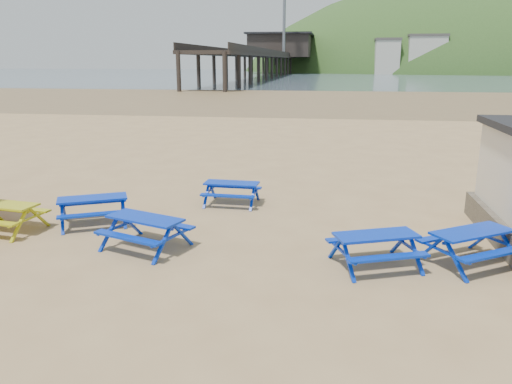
# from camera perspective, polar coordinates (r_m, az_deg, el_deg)

# --- Properties ---
(ground) EXTENTS (400.00, 400.00, 0.00)m
(ground) POSITION_cam_1_polar(r_m,az_deg,el_deg) (13.62, -2.39, -5.61)
(ground) COLOR tan
(ground) RESTS_ON ground
(wet_sand) EXTENTS (400.00, 400.00, 0.00)m
(wet_sand) POSITION_cam_1_polar(r_m,az_deg,el_deg) (67.73, 6.71, 10.68)
(wet_sand) COLOR olive
(wet_sand) RESTS_ON ground
(sea) EXTENTS (400.00, 400.00, 0.00)m
(sea) POSITION_cam_1_polar(r_m,az_deg,el_deg) (182.60, 8.16, 13.16)
(sea) COLOR #4B5E6B
(sea) RESTS_ON ground
(picnic_table_blue_a) EXTENTS (2.47, 2.30, 0.83)m
(picnic_table_blue_a) POSITION_cam_1_polar(r_m,az_deg,el_deg) (15.63, -18.08, -2.04)
(picnic_table_blue_a) COLOR #0014B9
(picnic_table_blue_a) RESTS_ON ground
(picnic_table_blue_b) EXTENTS (1.88, 1.54, 0.76)m
(picnic_table_blue_b) POSITION_cam_1_polar(r_m,az_deg,el_deg) (16.94, -2.79, -0.15)
(picnic_table_blue_b) COLOR #0014B9
(picnic_table_blue_b) RESTS_ON ground
(picnic_table_blue_d) EXTENTS (2.46, 2.22, 0.85)m
(picnic_table_blue_d) POSITION_cam_1_polar(r_m,az_deg,el_deg) (13.27, -12.49, -4.57)
(picnic_table_blue_d) COLOR #0014B9
(picnic_table_blue_d) RESTS_ON ground
(picnic_table_blue_e) EXTENTS (2.38, 2.16, 0.81)m
(picnic_table_blue_e) POSITION_cam_1_polar(r_m,az_deg,el_deg) (12.18, 13.48, -6.49)
(picnic_table_blue_e) COLOR #0014B9
(picnic_table_blue_e) RESTS_ON ground
(picnic_table_blue_f) EXTENTS (2.57, 2.46, 0.84)m
(picnic_table_blue_f) POSITION_cam_1_polar(r_m,az_deg,el_deg) (13.03, 23.30, -5.84)
(picnic_table_blue_f) COLOR #0014B9
(picnic_table_blue_f) RESTS_ON ground
(picnic_table_yellow) EXTENTS (2.15, 1.83, 0.82)m
(picnic_table_yellow) POSITION_cam_1_polar(r_m,az_deg,el_deg) (15.96, -26.78, -2.61)
(picnic_table_yellow) COLOR #AFA10A
(picnic_table_yellow) RESTS_ON ground
(pier) EXTENTS (24.00, 220.00, 39.29)m
(pier) POSITION_cam_1_polar(r_m,az_deg,el_deg) (191.85, 2.69, 14.99)
(pier) COLOR black
(pier) RESTS_ON ground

